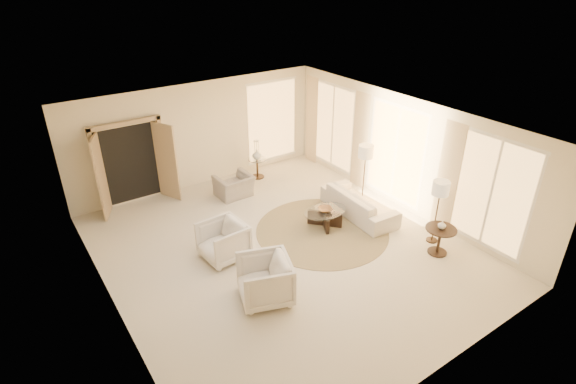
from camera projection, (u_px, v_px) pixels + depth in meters
room at (283, 192)px, 9.05m from camera, size 7.04×8.04×2.83m
windows_right at (398, 155)px, 10.89m from camera, size 0.10×6.40×2.40m
window_back_corner at (272, 121)px, 13.12m from camera, size 1.70×0.10×2.40m
curtains_right at (370, 146)px, 11.55m from camera, size 0.06×5.20×2.60m
french_doors at (132, 165)px, 11.03m from camera, size 1.95×0.66×2.16m
area_rug at (322, 230)px, 10.35m from camera, size 3.29×3.29×0.01m
sofa at (359, 203)px, 10.88m from camera, size 0.96×2.16×0.62m
armchair_left at (223, 239)px, 9.23m from camera, size 0.86×0.91×0.89m
armchair_right at (265, 278)px, 8.07m from camera, size 1.11×1.15×0.94m
accent_chair at (234, 183)px, 11.69m from camera, size 0.92×0.61×0.79m
coffee_table at (325, 216)px, 10.43m from camera, size 1.19×1.19×0.40m
end_table at (440, 236)px, 9.39m from camera, size 0.64×0.64×0.61m
side_table at (257, 166)px, 12.74m from camera, size 0.49×0.49×0.57m
floor_lamp_near at (366, 154)px, 11.03m from camera, size 0.37×0.37×1.53m
floor_lamp_far at (440, 191)px, 9.41m from camera, size 0.36×0.36×1.47m
bowl at (325, 209)px, 10.35m from camera, size 0.42×0.42×0.08m
end_vase at (442, 225)px, 9.26m from camera, size 0.22×0.22×0.18m
side_vase at (257, 155)px, 12.57m from camera, size 0.32×0.32×0.27m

